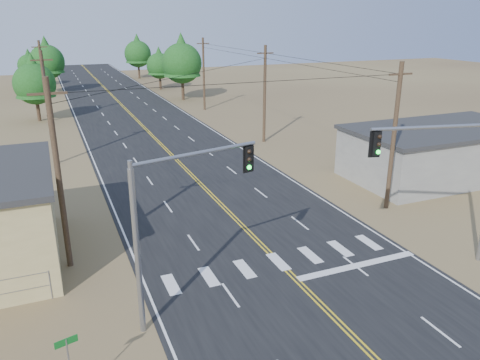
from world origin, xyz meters
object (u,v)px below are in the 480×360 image
building_right (440,153)px  signal_mast_left (173,211)px  street_sign (69,360)px  signal_mast_right (459,170)px

building_right → signal_mast_left: (-25.35, -10.65, 3.09)m
signal_mast_left → street_sign: 6.64m
street_sign → signal_mast_left: bearing=20.5°
signal_mast_left → signal_mast_right: 14.61m
building_right → street_sign: (-30.00, -14.00, -0.25)m
signal_mast_right → street_sign: (-19.24, -2.45, -3.59)m
street_sign → building_right: bearing=9.8°
signal_mast_right → street_sign: bearing=-160.1°
signal_mast_left → signal_mast_right: (14.59, -0.89, 0.24)m
signal_mast_left → street_sign: size_ratio=2.90×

